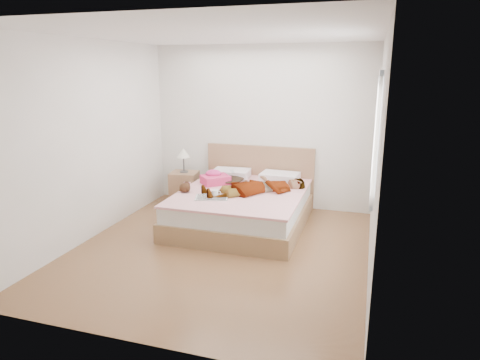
{
  "coord_description": "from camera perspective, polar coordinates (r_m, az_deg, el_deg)",
  "views": [
    {
      "loc": [
        1.72,
        -4.72,
        2.22
      ],
      "look_at": [
        0.0,
        0.85,
        0.7
      ],
      "focal_mm": 32.0,
      "sensor_mm": 36.0,
      "label": 1
    }
  ],
  "objects": [
    {
      "name": "ground",
      "position": [
        5.49,
        -2.66,
        -9.25
      ],
      "size": [
        4.0,
        4.0,
        0.0
      ],
      "primitive_type": "plane",
      "color": "#56311B",
      "rests_on": "ground"
    },
    {
      "name": "woman",
      "position": [
        6.12,
        2.27,
        -0.58
      ],
      "size": [
        1.61,
        1.42,
        0.22
      ],
      "primitive_type": "imported",
      "rotation": [
        0.0,
        0.0,
        -0.92
      ],
      "color": "white",
      "rests_on": "bed"
    },
    {
      "name": "hair",
      "position": [
        6.71,
        -1.45,
        0.22
      ],
      "size": [
        0.54,
        0.63,
        0.09
      ],
      "primitive_type": "ellipsoid",
      "rotation": [
        0.0,
        0.0,
        0.13
      ],
      "color": "black",
      "rests_on": "bed"
    },
    {
      "name": "phone",
      "position": [
        6.61,
        -1.02,
        1.15
      ],
      "size": [
        0.09,
        0.09,
        0.05
      ],
      "primitive_type": "cube",
      "rotation": [
        0.44,
        0.0,
        0.65
      ],
      "color": "silver",
      "rests_on": "bed"
    },
    {
      "name": "room_shell",
      "position": [
        5.07,
        17.7,
        5.77
      ],
      "size": [
        4.0,
        4.0,
        4.0
      ],
      "color": "white",
      "rests_on": "ground"
    },
    {
      "name": "bed",
      "position": [
        6.31,
        0.5,
        -3.32
      ],
      "size": [
        1.8,
        2.08,
        1.0
      ],
      "color": "olive",
      "rests_on": "ground"
    },
    {
      "name": "towel",
      "position": [
        6.55,
        -3.36,
        0.24
      ],
      "size": [
        0.51,
        0.51,
        0.21
      ],
      "color": "#E23D7F",
      "rests_on": "bed"
    },
    {
      "name": "magazine",
      "position": [
        5.85,
        -3.81,
        -2.31
      ],
      "size": [
        0.51,
        0.41,
        0.03
      ],
      "color": "white",
      "rests_on": "bed"
    },
    {
      "name": "coffee_mug",
      "position": [
        5.87,
        -3.32,
        -1.8
      ],
      "size": [
        0.14,
        0.12,
        0.1
      ],
      "color": "white",
      "rests_on": "bed"
    },
    {
      "name": "plush_toy",
      "position": [
        6.17,
        -7.31,
        -0.93
      ],
      "size": [
        0.18,
        0.25,
        0.13
      ],
      "color": "black",
      "rests_on": "bed"
    },
    {
      "name": "nightstand",
      "position": [
        7.28,
        -7.41,
        -0.68
      ],
      "size": [
        0.49,
        0.44,
        0.95
      ],
      "color": "#8F5B42",
      "rests_on": "ground"
    }
  ]
}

